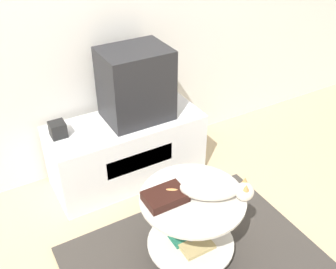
{
  "coord_description": "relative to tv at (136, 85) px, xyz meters",
  "views": [
    {
      "loc": [
        -0.96,
        -1.31,
        2.07
      ],
      "look_at": [
        0.1,
        0.53,
        0.65
      ],
      "focal_mm": 42.0,
      "sensor_mm": 36.0,
      "label": 1
    }
  ],
  "objects": [
    {
      "name": "ground_plane",
      "position": [
        -0.11,
        -1.03,
        -0.79
      ],
      "size": [
        12.0,
        12.0,
        0.0
      ],
      "primitive_type": "plane",
      "color": "tan"
    },
    {
      "name": "wall_back",
      "position": [
        -0.11,
        0.31,
        0.51
      ],
      "size": [
        8.0,
        0.05,
        2.6
      ],
      "color": "silver",
      "rests_on": "ground_plane"
    },
    {
      "name": "rug",
      "position": [
        -0.11,
        -1.03,
        -0.78
      ],
      "size": [
        1.53,
        1.14,
        0.02
      ],
      "color": "#3D3833",
      "rests_on": "ground_plane"
    },
    {
      "name": "tv_stand",
      "position": [
        -0.12,
        -0.02,
        -0.53
      ],
      "size": [
        1.17,
        0.49,
        0.52
      ],
      "color": "white",
      "rests_on": "ground_plane"
    },
    {
      "name": "tv",
      "position": [
        0.0,
        0.0,
        0.0
      ],
      "size": [
        0.48,
        0.38,
        0.54
      ],
      "color": "#232326",
      "rests_on": "tv_stand"
    },
    {
      "name": "speaker",
      "position": [
        -0.6,
        0.03,
        -0.21
      ],
      "size": [
        0.11,
        0.11,
        0.11
      ],
      "color": "black",
      "rests_on": "tv_stand"
    },
    {
      "name": "coffee_table",
      "position": [
        -0.11,
        -0.95,
        -0.47
      ],
      "size": [
        0.62,
        0.62,
        0.5
      ],
      "color": "#B2B2B7",
      "rests_on": "rug"
    },
    {
      "name": "dvd_box",
      "position": [
        -0.27,
        -0.9,
        -0.25
      ],
      "size": [
        0.24,
        0.17,
        0.05
      ],
      "color": "black",
      "rests_on": "coffee_table"
    },
    {
      "name": "cat",
      "position": [
        -0.02,
        -1.02,
        -0.21
      ],
      "size": [
        0.47,
        0.33,
        0.14
      ],
      "rotation": [
        0.0,
        0.0,
        -0.56
      ],
      "color": "silver",
      "rests_on": "coffee_table"
    }
  ]
}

